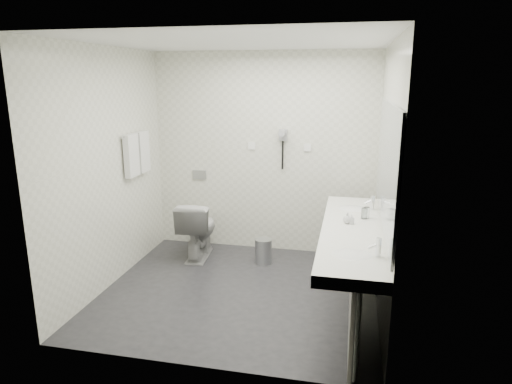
# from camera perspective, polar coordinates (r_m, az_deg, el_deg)

# --- Properties ---
(floor) EXTENTS (2.80, 2.80, 0.00)m
(floor) POSITION_cam_1_polar(r_m,az_deg,el_deg) (4.86, -2.15, -12.44)
(floor) COLOR #28272C
(floor) RESTS_ON ground
(ceiling) EXTENTS (2.80, 2.80, 0.00)m
(ceiling) POSITION_cam_1_polar(r_m,az_deg,el_deg) (4.35, -2.47, 18.44)
(ceiling) COLOR white
(ceiling) RESTS_ON wall_back
(wall_back) EXTENTS (2.80, 0.00, 2.80)m
(wall_back) POSITION_cam_1_polar(r_m,az_deg,el_deg) (5.69, 0.95, 4.82)
(wall_back) COLOR silver
(wall_back) RESTS_ON floor
(wall_front) EXTENTS (2.80, 0.00, 2.80)m
(wall_front) POSITION_cam_1_polar(r_m,az_deg,el_deg) (3.24, -8.00, -2.61)
(wall_front) COLOR silver
(wall_front) RESTS_ON floor
(wall_left) EXTENTS (0.00, 2.60, 2.60)m
(wall_left) POSITION_cam_1_polar(r_m,az_deg,el_deg) (4.97, -18.16, 2.74)
(wall_left) COLOR silver
(wall_left) RESTS_ON floor
(wall_right) EXTENTS (0.00, 2.60, 2.60)m
(wall_right) POSITION_cam_1_polar(r_m,az_deg,el_deg) (4.32, 16.02, 1.24)
(wall_right) COLOR silver
(wall_right) RESTS_ON floor
(vanity_counter) EXTENTS (0.55, 2.20, 0.10)m
(vanity_counter) POSITION_cam_1_polar(r_m,az_deg,el_deg) (4.24, 12.04, -5.10)
(vanity_counter) COLOR white
(vanity_counter) RESTS_ON floor
(vanity_panel) EXTENTS (0.03, 2.15, 0.75)m
(vanity_panel) POSITION_cam_1_polar(r_m,az_deg,el_deg) (4.39, 12.08, -10.36)
(vanity_panel) COLOR gray
(vanity_panel) RESTS_ON floor
(vanity_post_near) EXTENTS (0.06, 0.06, 0.75)m
(vanity_post_near) POSITION_cam_1_polar(r_m,az_deg,el_deg) (3.47, 12.49, -17.46)
(vanity_post_near) COLOR silver
(vanity_post_near) RESTS_ON floor
(vanity_post_far) EXTENTS (0.06, 0.06, 0.75)m
(vanity_post_far) POSITION_cam_1_polar(r_m,az_deg,el_deg) (5.36, 12.48, -5.80)
(vanity_post_far) COLOR silver
(vanity_post_far) RESTS_ON floor
(mirror) EXTENTS (0.02, 2.20, 1.05)m
(mirror) POSITION_cam_1_polar(r_m,az_deg,el_deg) (4.08, 16.17, 3.37)
(mirror) COLOR #B2BCC6
(mirror) RESTS_ON wall_right
(basin_near) EXTENTS (0.40, 0.31, 0.05)m
(basin_near) POSITION_cam_1_polar(r_m,az_deg,el_deg) (3.61, 12.00, -7.94)
(basin_near) COLOR white
(basin_near) RESTS_ON vanity_counter
(basin_far) EXTENTS (0.40, 0.31, 0.05)m
(basin_far) POSITION_cam_1_polar(r_m,az_deg,el_deg) (4.84, 12.12, -2.21)
(basin_far) COLOR white
(basin_far) RESTS_ON vanity_counter
(faucet_near) EXTENTS (0.04, 0.04, 0.15)m
(faucet_near) POSITION_cam_1_polar(r_m,az_deg,el_deg) (3.59, 15.21, -6.75)
(faucet_near) COLOR silver
(faucet_near) RESTS_ON vanity_counter
(faucet_far) EXTENTS (0.04, 0.04, 0.15)m
(faucet_far) POSITION_cam_1_polar(r_m,az_deg,el_deg) (4.83, 14.49, -1.30)
(faucet_far) COLOR silver
(faucet_far) RESTS_ON vanity_counter
(soap_bottle_a) EXTENTS (0.05, 0.05, 0.09)m
(soap_bottle_a) POSITION_cam_1_polar(r_m,az_deg,el_deg) (4.32, 11.98, -3.37)
(soap_bottle_a) COLOR beige
(soap_bottle_a) RESTS_ON vanity_counter
(soap_bottle_b) EXTENTS (0.10, 0.10, 0.10)m
(soap_bottle_b) POSITION_cam_1_polar(r_m,az_deg,el_deg) (4.33, 11.46, -3.23)
(soap_bottle_b) COLOR beige
(soap_bottle_b) RESTS_ON vanity_counter
(glass_left) EXTENTS (0.06, 0.06, 0.11)m
(glass_left) POSITION_cam_1_polar(r_m,az_deg,el_deg) (4.52, 13.76, -2.56)
(glass_left) COLOR silver
(glass_left) RESTS_ON vanity_counter
(glass_right) EXTENTS (0.06, 0.06, 0.10)m
(glass_right) POSITION_cam_1_polar(r_m,az_deg,el_deg) (4.50, 13.50, -2.64)
(glass_right) COLOR silver
(glass_right) RESTS_ON vanity_counter
(toilet) EXTENTS (0.46, 0.75, 0.73)m
(toilet) POSITION_cam_1_polar(r_m,az_deg,el_deg) (5.66, -7.35, -4.63)
(toilet) COLOR white
(toilet) RESTS_ON floor
(flush_plate) EXTENTS (0.18, 0.02, 0.12)m
(flush_plate) POSITION_cam_1_polar(r_m,az_deg,el_deg) (5.95, -7.16, 2.19)
(flush_plate) COLOR #B2B5BA
(flush_plate) RESTS_ON wall_back
(pedal_bin) EXTENTS (0.25, 0.25, 0.29)m
(pedal_bin) POSITION_cam_1_polar(r_m,az_deg,el_deg) (5.49, 0.95, -7.52)
(pedal_bin) COLOR #B2B5BA
(pedal_bin) RESTS_ON floor
(bin_lid) EXTENTS (0.21, 0.21, 0.02)m
(bin_lid) POSITION_cam_1_polar(r_m,az_deg,el_deg) (5.44, 0.95, -6.05)
(bin_lid) COLOR #B2B5BA
(bin_lid) RESTS_ON pedal_bin
(towel_rail) EXTENTS (0.02, 0.62, 0.02)m
(towel_rail) POSITION_cam_1_polar(r_m,az_deg,el_deg) (5.38, -15.02, 7.03)
(towel_rail) COLOR silver
(towel_rail) RESTS_ON wall_left
(towel_near) EXTENTS (0.07, 0.24, 0.48)m
(towel_near) POSITION_cam_1_polar(r_m,az_deg,el_deg) (5.28, -15.45, 4.46)
(towel_near) COLOR white
(towel_near) RESTS_ON towel_rail
(towel_far) EXTENTS (0.07, 0.24, 0.48)m
(towel_far) POSITION_cam_1_polar(r_m,az_deg,el_deg) (5.53, -14.13, 4.96)
(towel_far) COLOR white
(towel_far) RESTS_ON towel_rail
(dryer_cradle) EXTENTS (0.10, 0.04, 0.14)m
(dryer_cradle) POSITION_cam_1_polar(r_m,az_deg,el_deg) (5.58, 3.44, 7.21)
(dryer_cradle) COLOR #9C9DA1
(dryer_cradle) RESTS_ON wall_back
(dryer_barrel) EXTENTS (0.08, 0.14, 0.08)m
(dryer_barrel) POSITION_cam_1_polar(r_m,az_deg,el_deg) (5.51, 3.33, 7.44)
(dryer_barrel) COLOR #9C9DA1
(dryer_barrel) RESTS_ON dryer_cradle
(dryer_cord) EXTENTS (0.02, 0.02, 0.35)m
(dryer_cord) POSITION_cam_1_polar(r_m,az_deg,el_deg) (5.60, 3.38, 4.65)
(dryer_cord) COLOR black
(dryer_cord) RESTS_ON dryer_cradle
(switch_plate_a) EXTENTS (0.09, 0.02, 0.09)m
(switch_plate_a) POSITION_cam_1_polar(r_m,az_deg,el_deg) (5.69, -0.56, 5.85)
(switch_plate_a) COLOR white
(switch_plate_a) RESTS_ON wall_back
(switch_plate_b) EXTENTS (0.09, 0.02, 0.09)m
(switch_plate_b) POSITION_cam_1_polar(r_m,az_deg,el_deg) (5.58, 6.51, 5.59)
(switch_plate_b) COLOR white
(switch_plate_b) RESTS_ON wall_back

